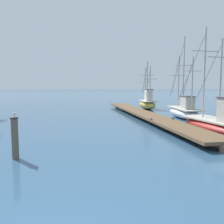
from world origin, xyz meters
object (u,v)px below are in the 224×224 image
Objects in this scene: mooring_piling at (15,137)px; perched_seagull at (14,113)px; fishing_boat_0 at (184,111)px; fishing_boat_1 at (147,103)px.

mooring_piling is 4.26× the size of perched_seagull.
fishing_boat_0 reaches higher than mooring_piling.
fishing_boat_0 is at bearing 40.98° from mooring_piling.
fishing_boat_1 is at bearing 59.17° from perched_seagull.
fishing_boat_1 is 3.53× the size of mooring_piling.
mooring_piling is (-11.12, -18.64, 0.11)m from fishing_boat_1.
fishing_boat_1 reaches higher than perched_seagull.
mooring_piling is at bearing -85.07° from perched_seagull.
fishing_boat_1 is at bearing 94.67° from fishing_boat_0.
perched_seagull is (-11.81, -10.25, 1.14)m from fishing_boat_0.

